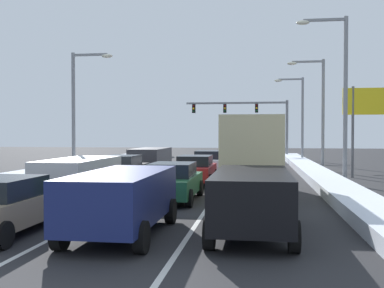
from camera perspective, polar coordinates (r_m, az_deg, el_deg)
ground_plane at (r=22.67m, az=-0.59°, el=-5.42°), size 120.00×120.00×0.00m
lane_stripe_between_right_lane_and_center_lane at (r=26.83m, az=4.46°, el=-4.36°), size 0.14×48.31×0.01m
lane_stripe_between_center_lane_and_left_lane at (r=27.27m, az=-2.70°, el=-4.27°), size 0.14×48.31×0.01m
snow_bank_right_shoulder at (r=26.98m, az=15.79°, el=-3.89°), size 1.71×48.31×0.46m
snow_bank_left_shoulder at (r=28.71m, az=-13.16°, el=-3.08°), size 1.40×48.31×0.94m
suv_black_right_lane_nearest at (r=12.01m, az=7.64°, el=-6.62°), size 2.16×4.90×1.67m
box_truck_right_lane_second at (r=19.51m, az=7.68°, el=-0.94°), size 2.53×7.20×3.36m
sedan_gray_right_lane_third at (r=27.88m, az=8.55°, el=-2.59°), size 2.00×4.50×1.51m
suv_maroon_right_lane_fourth at (r=34.34m, az=8.09°, el=-1.42°), size 2.16×4.90×1.67m
suv_navy_center_lane_nearest at (r=11.98m, az=-8.83°, el=-6.65°), size 2.16×4.90×1.67m
sedan_green_center_lane_second at (r=17.93m, az=-2.44°, el=-4.77°), size 2.00×4.50×1.51m
sedan_red_center_lane_third at (r=23.78m, az=0.45°, el=-3.26°), size 2.00×4.50×1.51m
sedan_white_center_lane_fourth at (r=30.29m, az=2.13°, el=-2.26°), size 2.00×4.50×1.51m
sedan_tan_left_lane_nearest at (r=13.07m, az=-22.78°, el=-7.18°), size 2.00×4.50×1.51m
suv_silver_left_lane_second at (r=18.49m, az=-14.14°, el=-3.84°), size 2.16×4.90×1.67m
sedan_black_left_lane_third at (r=24.23m, az=-8.80°, el=-3.19°), size 2.00×4.50×1.51m
suv_charcoal_left_lane_fourth at (r=30.42m, az=-5.27°, el=-1.78°), size 2.16×4.90×1.67m
traffic_light_gantry at (r=48.63m, az=7.46°, el=3.78°), size 10.94×0.47×6.20m
street_lamp_right_near at (r=24.93m, az=18.15°, el=7.13°), size 2.66×0.36×8.79m
street_lamp_right_mid at (r=33.57m, az=15.69°, el=4.93°), size 2.66×0.36×7.99m
street_lamp_right_far at (r=42.22m, az=13.35°, el=4.05°), size 2.66×0.36×7.78m
street_lamp_left_mid at (r=28.84m, az=-14.14°, el=5.21°), size 2.66×0.36×7.69m
roadside_sign_right at (r=28.92m, az=21.70°, el=3.92°), size 3.20×0.16×5.50m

